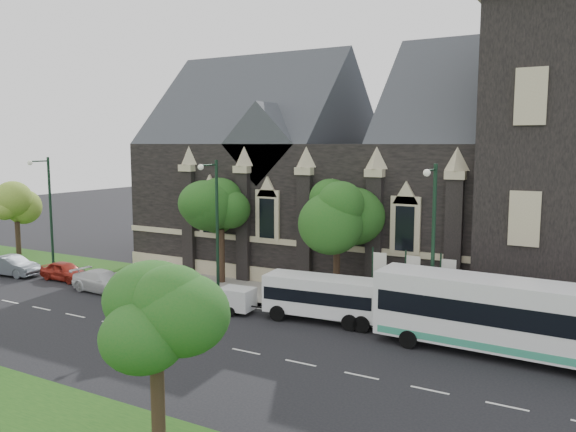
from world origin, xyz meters
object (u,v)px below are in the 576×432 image
Objects in this scene: tree_park_east at (164,320)px; tree_walk_right at (342,211)px; tree_walk_left at (225,205)px; sedan at (177,292)px; street_lamp_mid at (215,221)px; banner_flag_center at (410,278)px; street_lamp_far at (48,207)px; tree_walk_far at (19,205)px; box_trailer at (237,299)px; car_far_grey at (11,266)px; car_far_white at (104,281)px; banner_flag_left at (377,275)px; tour_coach at (509,316)px; street_lamp_near at (432,238)px; car_far_red at (65,271)px; shuttle_bus at (323,296)px; banner_flag_right at (445,283)px.

tree_park_east is 0.81× the size of tree_walk_right.
sedan is at bearing -85.97° from tree_walk_left.
street_lamp_mid is at bearing 121.79° from tree_park_east.
banner_flag_center is at bearing -70.96° from sedan.
tree_walk_far is at bearing 158.50° from street_lamp_far.
box_trailer is (26.83, -5.09, -3.76)m from tree_walk_far.
tree_walk_far is 1.36× the size of car_far_grey.
sedan reaches higher than car_far_white.
box_trailer is at bearing -151.78° from banner_flag_left.
tour_coach is 15.20m from box_trailer.
tree_walk_left is at bearing 1.37° from tree_walk_far.
car_far_grey is at bearing -172.52° from street_lamp_mid.
street_lamp_near is at bearing 0.00° from street_lamp_far.
tree_walk_far is at bearing -178.63° from tree_walk_left.
car_far_red is 0.82× the size of car_far_white.
street_lamp_far is at bearing -21.50° from tree_walk_far.
banner_flag_left is 12.50m from sedan.
car_far_white reaches higher than car_far_red.
tree_walk_far is 2.17× the size of box_trailer.
street_lamp_mid and street_lamp_far have the same top height.
street_lamp_mid is at bearing 168.18° from shuttle_bus.
banner_flag_right reaches higher than shuttle_bus.
banner_flag_right reaches higher than tour_coach.
banner_flag_left is 4.00m from banner_flag_right.
car_far_grey is at bearing 177.61° from shuttle_bus.
street_lamp_mid is at bearing 180.00° from street_lamp_near.
shuttle_bus is 20.87m from car_far_red.
car_far_grey reaches higher than car_far_white.
shuttle_bus is at bearing 177.76° from tour_coach.
street_lamp_mid is 12.73m from banner_flag_center.
street_lamp_near is at bearing 0.00° from street_lamp_mid.
car_far_grey is (-31.88, -4.22, -1.62)m from banner_flag_right.
tree_walk_far is 37.95m from street_lamp_near.
tree_park_east is 15.98m from shuttle_bus.
car_far_white is at bearing -176.45° from tour_coach.
street_lamp_near reaches higher than tree_walk_far.
car_far_white is (-17.89, 14.06, -3.90)m from tree_park_east.
tree_walk_right is 23.50m from street_lamp_far.
tree_walk_right is 6.32m from shuttle_bus.
tree_walk_right reaches higher than banner_flag_left.
street_lamp_far reaches higher than car_far_red.
tour_coach reaches higher than shuttle_bus.
street_lamp_mid is 18.27m from car_far_grey.
sedan is at bearing -176.10° from tour_coach.
box_trailer is at bearing -176.63° from tour_coach.
tour_coach is (4.16, -1.62, -3.12)m from street_lamp_near.
street_lamp_near is 3.74m from banner_flag_center.
tree_walk_right is at bearing -74.84° from car_far_red.
tour_coach is 4.36× the size of box_trailer.
car_far_white is (-20.00, -4.26, -1.66)m from banner_flag_center.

